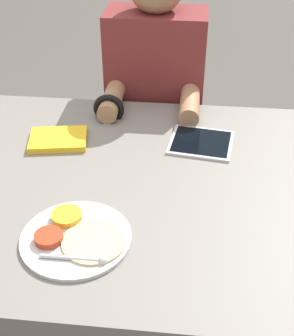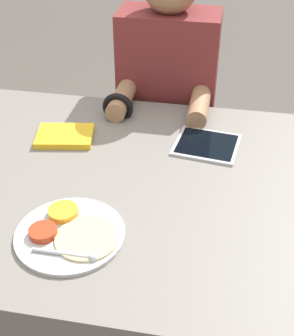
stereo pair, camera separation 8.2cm
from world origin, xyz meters
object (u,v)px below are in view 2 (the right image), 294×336
at_px(thali_tray, 70,233).
at_px(tablet_device, 207,145).
at_px(red_notebook, 65,136).
at_px(person_diner, 166,123).

relative_size(thali_tray, tablet_device, 1.25).
xyz_separation_m(thali_tray, red_notebook, (-0.16, 0.44, -0.00)).
bearing_deg(red_notebook, tablet_device, 4.78).
distance_m(thali_tray, tablet_device, 0.56).
bearing_deg(tablet_device, red_notebook, -175.22).
relative_size(red_notebook, person_diner, 0.16).
height_order(red_notebook, tablet_device, red_notebook).
bearing_deg(person_diner, tablet_device, -64.66).
xyz_separation_m(thali_tray, tablet_device, (0.30, 0.47, -0.00)).
distance_m(tablet_device, person_diner, 0.46).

